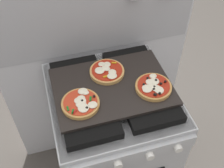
# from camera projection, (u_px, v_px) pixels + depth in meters

# --- Properties ---
(kitchen_backsplash) EXTENTS (1.10, 0.09, 1.55)m
(kitchen_backsplash) POSITION_uv_depth(u_px,v_px,m) (96.00, 60.00, 1.61)
(kitchen_backsplash) COLOR silver
(kitchen_backsplash) RESTS_ON ground_plane
(stove) EXTENTS (0.60, 0.64, 0.90)m
(stove) POSITION_uv_depth(u_px,v_px,m) (112.00, 140.00, 1.64)
(stove) COLOR #B7BABF
(stove) RESTS_ON ground_plane
(baking_tray) EXTENTS (0.54, 0.38, 0.02)m
(baking_tray) POSITION_uv_depth(u_px,v_px,m) (112.00, 87.00, 1.30)
(baking_tray) COLOR black
(baking_tray) RESTS_ON stove
(pizza_left) EXTENTS (0.17, 0.17, 0.03)m
(pizza_left) POSITION_uv_depth(u_px,v_px,m) (81.00, 103.00, 1.21)
(pizza_left) COLOR tan
(pizza_left) RESTS_ON baking_tray
(pizza_right) EXTENTS (0.17, 0.17, 0.03)m
(pizza_right) POSITION_uv_depth(u_px,v_px,m) (153.00, 87.00, 1.27)
(pizza_right) COLOR tan
(pizza_right) RESTS_ON baking_tray
(pizza_center) EXTENTS (0.17, 0.17, 0.03)m
(pizza_center) POSITION_uv_depth(u_px,v_px,m) (106.00, 71.00, 1.34)
(pizza_center) COLOR tan
(pizza_center) RESTS_ON baking_tray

